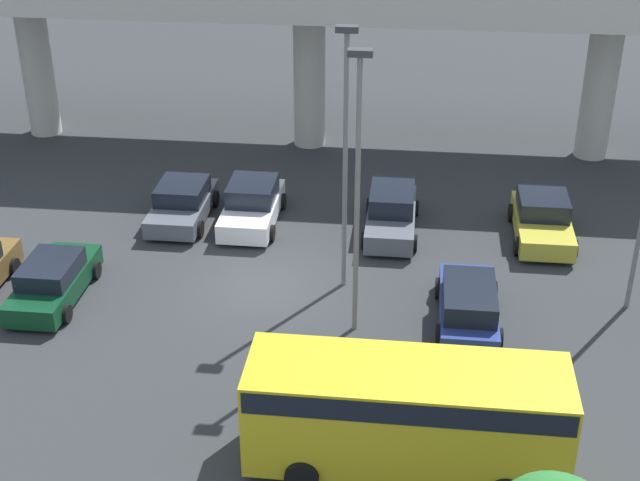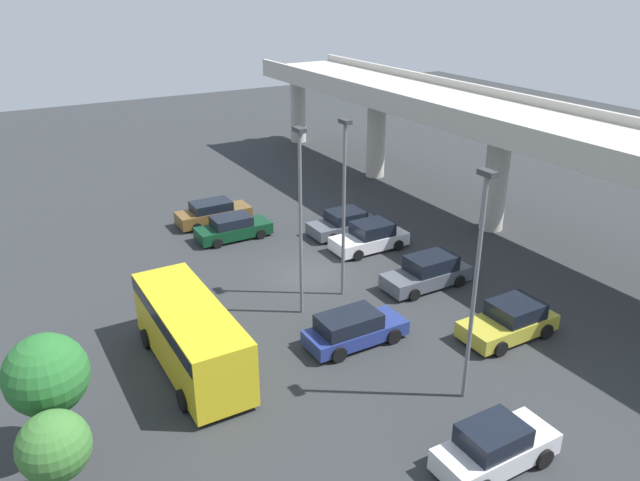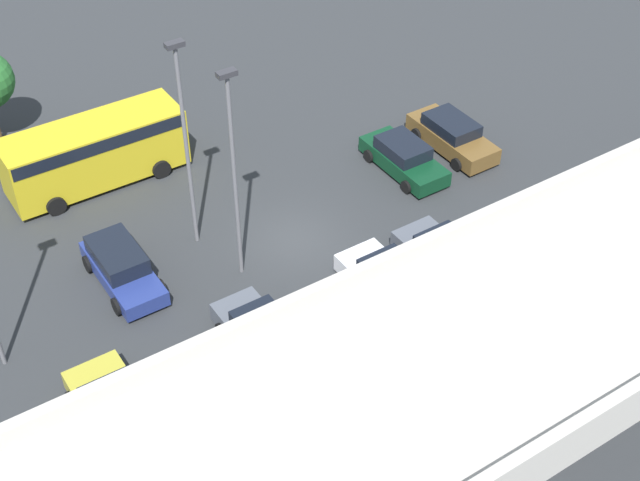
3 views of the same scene
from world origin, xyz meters
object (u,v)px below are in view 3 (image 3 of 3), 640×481
at_px(parked_car_0, 452,135).
at_px(parked_car_4, 265,338).
at_px(parked_car_1, 404,157).
at_px(parked_car_2, 445,256).
at_px(parked_car_6, 116,410).
at_px(parked_car_3, 389,283).
at_px(parked_car_5, 121,267).
at_px(lamp_post_by_overpass, 234,164).
at_px(shuttle_bus, 94,149).
at_px(lamp_post_near_aisle, 185,134).

relative_size(parked_car_0, parked_car_4, 1.00).
xyz_separation_m(parked_car_1, parked_car_2, (2.80, 6.35, 0.02)).
height_order(parked_car_0, parked_car_6, parked_car_6).
bearing_deg(parked_car_4, parked_car_2, -90.05).
height_order(parked_car_2, parked_car_6, parked_car_6).
bearing_deg(parked_car_4, parked_car_3, -90.83).
relative_size(parked_car_4, parked_car_5, 1.04).
distance_m(parked_car_1, parked_car_3, 8.51).
height_order(parked_car_0, lamp_post_by_overpass, lamp_post_by_overpass).
bearing_deg(shuttle_bus, parked_car_0, 155.92).
height_order(parked_car_3, parked_car_6, parked_car_3).
bearing_deg(parked_car_1, parked_car_5, -90.20).
bearing_deg(parked_car_1, parked_car_0, 92.94).
relative_size(parked_car_0, lamp_post_by_overpass, 0.53).
relative_size(parked_car_2, parked_car_3, 0.96).
height_order(parked_car_3, shuttle_bus, shuttle_bus).
xyz_separation_m(parked_car_2, parked_car_3, (2.79, 0.07, 0.05)).
bearing_deg(parked_car_1, parked_car_6, -69.03).
distance_m(parked_car_5, parked_car_6, 7.12).
xyz_separation_m(parked_car_1, lamp_post_near_aisle, (10.19, -0.71, 4.56)).
xyz_separation_m(parked_car_0, parked_car_3, (8.55, 6.57, 0.03)).
distance_m(parked_car_4, shuttle_bus, 13.22).
bearing_deg(parked_car_6, parked_car_3, -90.01).
xyz_separation_m(parked_car_0, parked_car_6, (19.72, 6.57, 0.03)).
xyz_separation_m(parked_car_1, lamp_post_by_overpass, (9.59, 2.00, 4.53)).
height_order(parked_car_0, parked_car_4, parked_car_4).
bearing_deg(parked_car_1, lamp_post_by_overpass, -78.21).
bearing_deg(lamp_post_near_aisle, shuttle_bus, -73.96).
distance_m(parked_car_1, shuttle_bus, 13.80).
distance_m(parked_car_1, lamp_post_near_aisle, 11.19).
relative_size(parked_car_3, parked_car_5, 0.99).
distance_m(parked_car_1, lamp_post_by_overpass, 10.80).
height_order(parked_car_0, parked_car_1, parked_car_0).
distance_m(parked_car_4, lamp_post_near_aisle, 8.39).
bearing_deg(lamp_post_by_overpass, parked_car_4, 71.52).
relative_size(parked_car_6, lamp_post_by_overpass, 0.50).
distance_m(parked_car_3, parked_car_5, 10.43).
bearing_deg(lamp_post_near_aisle, parked_car_0, 177.59).
xyz_separation_m(parked_car_0, parked_car_4, (14.01, 6.49, 0.04)).
height_order(parked_car_1, shuttle_bus, shuttle_bus).
bearing_deg(parked_car_3, parked_car_6, 89.99).
distance_m(lamp_post_near_aisle, lamp_post_by_overpass, 2.77).
distance_m(parked_car_2, parked_car_4, 8.24).
height_order(parked_car_4, lamp_post_near_aisle, lamp_post_near_aisle).
relative_size(parked_car_5, lamp_post_by_overpass, 0.51).
xyz_separation_m(shuttle_bus, lamp_post_by_overpass, (-2.35, 8.82, 3.48)).
bearing_deg(parked_car_5, lamp_post_near_aisle, 100.44).
bearing_deg(lamp_post_by_overpass, parked_car_6, 31.67).
bearing_deg(parked_car_4, parked_car_1, -60.14).
relative_size(parked_car_3, shuttle_bus, 0.57).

